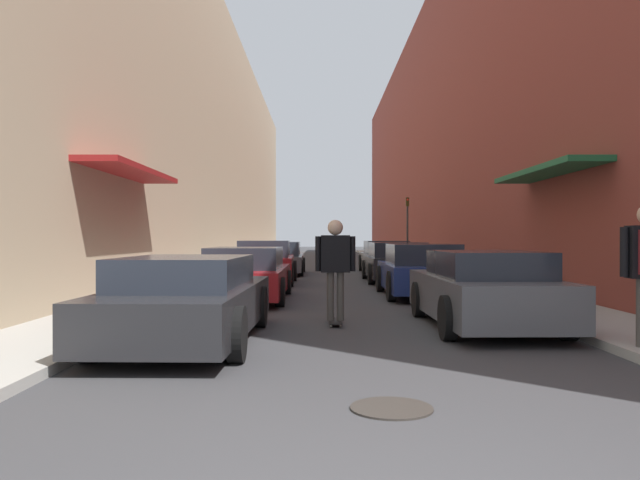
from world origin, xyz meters
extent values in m
plane|color=#38383A|center=(0.00, 24.81, 0.00)|extent=(136.44, 136.44, 0.00)
cube|color=#A3A099|center=(-4.11, 31.01, 0.06)|extent=(1.80, 62.02, 0.12)
cube|color=#A3A099|center=(4.11, 31.01, 0.06)|extent=(1.80, 62.02, 0.12)
cube|color=tan|center=(-7.01, 31.01, 6.41)|extent=(4.00, 62.02, 12.82)
cube|color=maroon|center=(-4.61, 10.85, 2.90)|extent=(1.00, 4.80, 0.12)
cube|color=brown|center=(7.01, 31.01, 6.86)|extent=(4.00, 62.02, 13.72)
cube|color=#1E6038|center=(4.61, 10.85, 2.90)|extent=(1.00, 4.80, 0.12)
cube|color=#232326|center=(-2.22, 5.67, 0.48)|extent=(1.82, 4.62, 0.59)
cube|color=#232833|center=(-2.22, 5.44, 0.98)|extent=(1.57, 2.41, 0.41)
cylinder|color=black|center=(-3.07, 7.09, 0.33)|extent=(0.18, 0.66, 0.66)
cylinder|color=black|center=(-1.38, 7.09, 0.33)|extent=(0.18, 0.66, 0.66)
cylinder|color=black|center=(-3.07, 4.25, 0.33)|extent=(0.18, 0.66, 0.66)
cylinder|color=black|center=(-1.38, 4.25, 0.33)|extent=(0.18, 0.66, 0.66)
cube|color=maroon|center=(-2.11, 11.45, 0.46)|extent=(1.78, 4.56, 0.58)
cube|color=#232833|center=(-2.11, 11.22, 0.98)|extent=(1.56, 2.37, 0.47)
cylinder|color=black|center=(-2.98, 12.86, 0.31)|extent=(0.18, 0.61, 0.61)
cylinder|color=black|center=(-1.24, 12.86, 0.31)|extent=(0.18, 0.61, 0.61)
cylinder|color=black|center=(-2.98, 10.03, 0.31)|extent=(0.18, 0.61, 0.61)
cylinder|color=black|center=(-1.24, 10.03, 0.31)|extent=(0.18, 0.61, 0.61)
cube|color=maroon|center=(-2.12, 16.48, 0.52)|extent=(1.81, 4.02, 0.66)
cube|color=#232833|center=(-2.12, 16.28, 1.10)|extent=(1.56, 2.11, 0.49)
cylinder|color=black|center=(-2.96, 17.71, 0.34)|extent=(0.18, 0.68, 0.68)
cylinder|color=black|center=(-1.29, 17.71, 0.34)|extent=(0.18, 0.68, 0.68)
cylinder|color=black|center=(-2.96, 15.24, 0.34)|extent=(0.18, 0.68, 0.68)
cylinder|color=black|center=(-1.29, 15.24, 0.34)|extent=(0.18, 0.68, 0.68)
cube|color=#515459|center=(-2.05, 21.49, 0.45)|extent=(1.92, 4.33, 0.56)
cube|color=#232833|center=(-2.05, 21.28, 1.00)|extent=(1.68, 2.26, 0.54)
cylinder|color=black|center=(-2.97, 22.83, 0.31)|extent=(0.18, 0.61, 0.61)
cylinder|color=black|center=(-1.12, 22.83, 0.31)|extent=(0.18, 0.61, 0.61)
cylinder|color=black|center=(-2.97, 20.16, 0.31)|extent=(0.18, 0.61, 0.61)
cylinder|color=black|center=(-1.12, 20.16, 0.31)|extent=(0.18, 0.61, 0.61)
cube|color=#515459|center=(2.21, 7.08, 0.50)|extent=(1.77, 4.22, 0.65)
cube|color=#232833|center=(2.21, 6.87, 1.03)|extent=(1.54, 2.20, 0.40)
cylinder|color=black|center=(1.37, 8.38, 0.32)|extent=(0.18, 0.64, 0.64)
cylinder|color=black|center=(3.05, 8.38, 0.32)|extent=(0.18, 0.64, 0.64)
cylinder|color=black|center=(1.37, 5.78, 0.32)|extent=(0.18, 0.64, 0.64)
cylinder|color=black|center=(3.05, 5.78, 0.32)|extent=(0.18, 0.64, 0.64)
cube|color=navy|center=(2.06, 12.37, 0.49)|extent=(1.83, 4.25, 0.61)
cube|color=#232833|center=(2.06, 12.16, 1.04)|extent=(1.59, 2.22, 0.49)
cylinder|color=black|center=(1.19, 13.68, 0.35)|extent=(0.18, 0.69, 0.69)
cylinder|color=black|center=(2.93, 13.68, 0.35)|extent=(0.18, 0.69, 0.69)
cylinder|color=black|center=(1.19, 11.06, 0.35)|extent=(0.18, 0.69, 0.69)
cylinder|color=black|center=(2.93, 11.06, 0.35)|extent=(0.18, 0.69, 0.69)
cube|color=#232326|center=(2.07, 17.38, 0.50)|extent=(1.92, 4.28, 0.63)
cube|color=#232833|center=(2.07, 17.17, 1.05)|extent=(1.67, 2.23, 0.47)
cylinder|color=black|center=(1.14, 18.71, 0.33)|extent=(0.18, 0.66, 0.66)
cylinder|color=black|center=(2.99, 18.71, 0.33)|extent=(0.18, 0.66, 0.66)
cylinder|color=black|center=(1.14, 16.06, 0.33)|extent=(0.18, 0.66, 0.66)
cylinder|color=black|center=(2.99, 16.06, 0.33)|extent=(0.18, 0.66, 0.66)
cube|color=#232326|center=(2.28, 22.68, 0.50)|extent=(1.94, 4.04, 0.60)
cube|color=#232833|center=(2.28, 22.48, 1.05)|extent=(1.69, 2.11, 0.50)
cylinder|color=black|center=(1.36, 23.93, 0.35)|extent=(0.18, 0.70, 0.70)
cylinder|color=black|center=(3.20, 23.93, 0.35)|extent=(0.18, 0.70, 0.70)
cylinder|color=black|center=(1.36, 21.44, 0.35)|extent=(0.18, 0.70, 0.70)
cylinder|color=black|center=(3.20, 21.44, 0.35)|extent=(0.18, 0.70, 0.70)
cube|color=black|center=(-0.16, 7.34, 0.07)|extent=(0.20, 0.78, 0.02)
cylinder|color=beige|center=(-0.24, 7.59, 0.03)|extent=(0.03, 0.06, 0.06)
cylinder|color=beige|center=(-0.09, 7.59, 0.03)|extent=(0.03, 0.06, 0.06)
cylinder|color=beige|center=(-0.24, 7.10, 0.03)|extent=(0.03, 0.06, 0.06)
cylinder|color=beige|center=(-0.09, 7.10, 0.03)|extent=(0.03, 0.06, 0.06)
cylinder|color=#47423D|center=(-0.25, 7.34, 0.47)|extent=(0.12, 0.12, 0.80)
cylinder|color=#47423D|center=(-0.08, 7.34, 0.47)|extent=(0.12, 0.12, 0.80)
cube|color=black|center=(-0.16, 7.34, 1.18)|extent=(0.47, 0.21, 0.61)
sphere|color=beige|center=(-0.16, 7.34, 1.61)|extent=(0.25, 0.25, 0.25)
cylinder|color=black|center=(-0.45, 7.34, 1.18)|extent=(0.09, 0.09, 0.58)
cylinder|color=black|center=(0.12, 7.34, 1.18)|extent=(0.09, 0.09, 0.58)
cylinder|color=#332D28|center=(0.19, 2.31, 0.01)|extent=(0.70, 0.70, 0.02)
cylinder|color=#2D2D2D|center=(4.14, 29.54, 1.82)|extent=(0.10, 0.10, 3.40)
cube|color=#332D0F|center=(4.14, 29.54, 3.30)|extent=(0.16, 0.16, 0.45)
sphere|color=red|center=(4.14, 29.45, 3.41)|extent=(0.11, 0.11, 0.11)
cylinder|color=#47423D|center=(3.47, 4.60, 0.54)|extent=(0.12, 0.12, 0.83)
cylinder|color=black|center=(3.26, 4.60, 1.27)|extent=(0.10, 0.10, 0.60)
camera|label=1|loc=(-0.42, -2.92, 1.45)|focal=35.00mm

